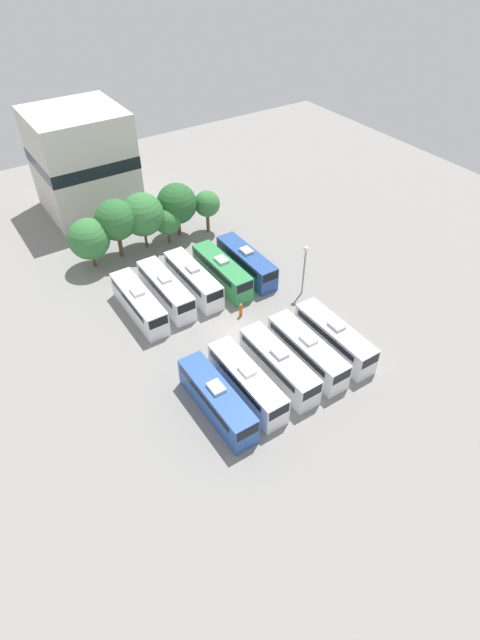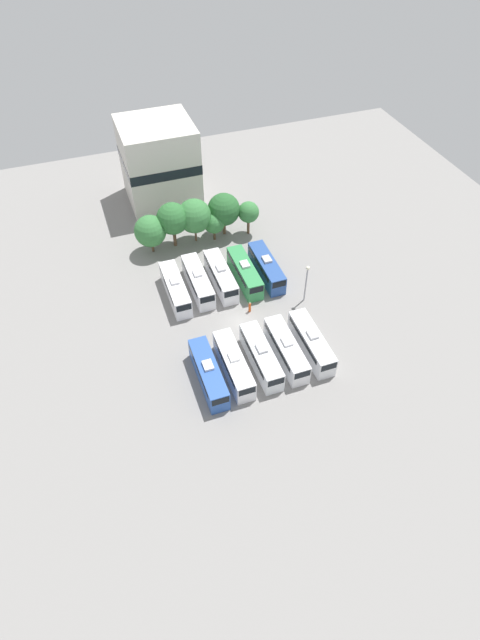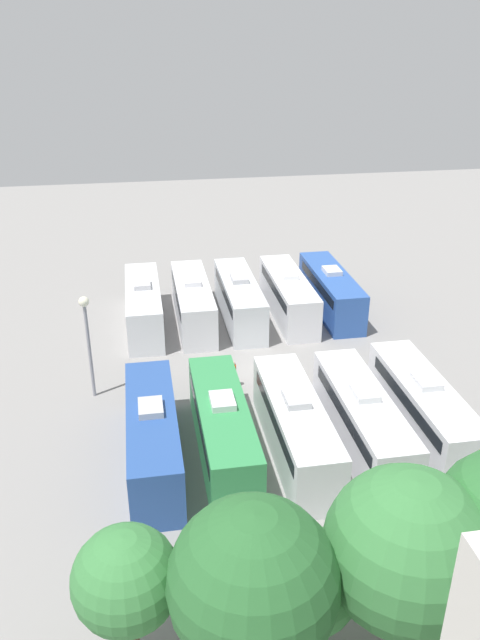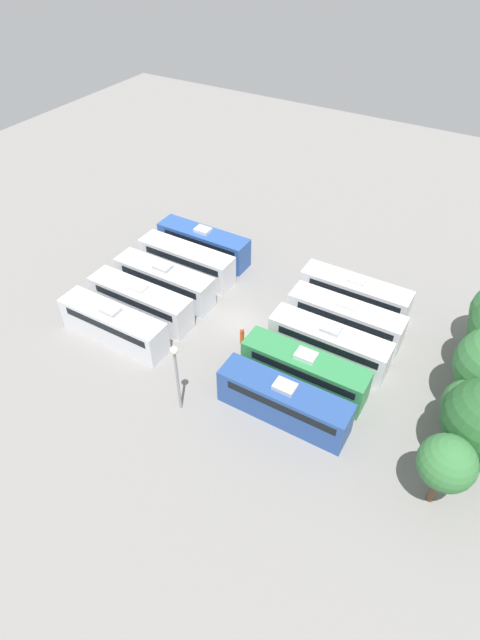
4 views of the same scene
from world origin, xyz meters
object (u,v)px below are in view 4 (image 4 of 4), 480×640
tree_5 (447,463)px  bus_1 (187,260)px  light_pole (176,367)px  tree_3 (469,406)px  bus_2 (165,281)px  bus_5 (355,294)px  bus_3 (141,301)px  bus_7 (329,343)px  bus_6 (345,318)px  worker_person (242,336)px  bus_8 (305,370)px  bus_4 (114,324)px  bus_0 (204,243)px  bus_9 (284,401)px

tree_5 → bus_1: bearing=-113.7°
light_pole → tree_3: size_ratio=1.25×
bus_2 → bus_5: bearing=114.1°
bus_3 → light_pole: 11.92m
bus_7 → tree_3: tree_3 is taller
bus_7 → tree_5: 13.95m
bus_1 → bus_3: 7.31m
bus_3 → bus_7: 17.13m
bus_5 → tree_5: bearing=36.0°
bus_6 → light_pole: bearing=-28.0°
bus_2 → bus_3: 3.51m
worker_person → tree_3: tree_3 is taller
bus_1 → bus_5: (-3.46, 16.33, 0.00)m
bus_3 → bus_5: 19.49m
bus_2 → bus_1: bearing=-178.3°
bus_2 → tree_5: (8.37, 27.55, 2.50)m
worker_person → bus_6: bearing=128.9°
light_pole → bus_2: bearing=-138.6°
bus_3 → bus_8: size_ratio=1.00×
bus_4 → tree_5: bearing=87.5°
bus_3 → bus_5: same height
bus_0 → bus_8: bearing=56.8°
bus_0 → bus_1: size_ratio=1.00×
bus_0 → tree_3: 29.85m
bus_9 → bus_3: bearing=-102.7°
bus_5 → bus_9: bearing=0.2°
light_pole → bus_7: bearing=144.6°
bus_5 → bus_7: (7.20, 0.50, 0.00)m
bus_1 → bus_9: bearing=56.1°
bus_4 → tree_5: 27.73m
bus_5 → bus_6: (3.61, 0.52, 0.00)m
bus_9 → bus_7: bearing=176.4°
bus_0 → worker_person: bus_0 is taller
bus_5 → worker_person: (9.30, -6.52, -0.88)m
bus_9 → worker_person: bus_9 is taller
bus_5 → tree_5: tree_5 is taller
bus_6 → tree_3: size_ratio=1.94×
bus_2 → bus_3: size_ratio=1.00×
bus_7 → tree_3: (2.47, 11.10, 1.66)m
worker_person → bus_4: bearing=-62.3°
bus_2 → worker_person: bearing=78.1°
bus_9 → tree_5: 11.62m
bus_5 → bus_6: bearing=8.2°
bus_0 → bus_9: 22.04m
bus_1 → bus_8: same height
tree_5 → bus_2: bearing=-106.9°
tree_5 → bus_4: bearing=-92.5°
bus_6 → bus_1: bearing=-90.5°
bus_6 → worker_person: bus_6 is taller
bus_2 → light_pole: bearing=41.4°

